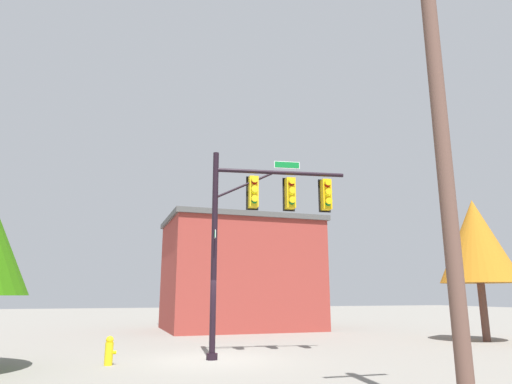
% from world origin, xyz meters
% --- Properties ---
extents(ground_plane, '(120.00, 120.00, 0.00)m').
position_xyz_m(ground_plane, '(0.00, 0.00, 0.00)').
color(ground_plane, gray).
extents(signal_pole_assembly, '(4.80, 1.45, 6.93)m').
position_xyz_m(signal_pole_assembly, '(1.78, -0.31, 4.93)').
color(signal_pole_assembly, black).
rests_on(signal_pole_assembly, ground_plane).
extents(utility_pole, '(1.80, 0.28, 8.80)m').
position_xyz_m(utility_pole, '(2.23, -8.50, 4.54)').
color(utility_pole, brown).
rests_on(utility_pole, ground_plane).
extents(fire_hydrant, '(0.33, 0.24, 0.83)m').
position_xyz_m(fire_hydrant, '(-3.16, -0.16, 0.41)').
color(fire_hydrant, yellow).
rests_on(fire_hydrant, ground_plane).
extents(tree_mid, '(3.47, 3.47, 6.42)m').
position_xyz_m(tree_mid, '(12.86, 1.67, 4.47)').
color(tree_mid, '#52352C').
rests_on(tree_mid, ground_plane).
extents(brick_building, '(9.07, 6.95, 6.61)m').
position_xyz_m(brick_building, '(4.46, 12.00, 3.32)').
color(brick_building, '#96362F').
rests_on(brick_building, ground_plane).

